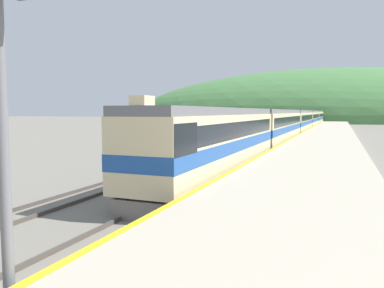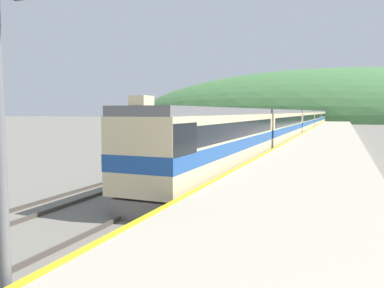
{
  "view_description": "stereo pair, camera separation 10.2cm",
  "coord_description": "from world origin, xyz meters",
  "views": [
    {
      "loc": [
        6.77,
        1.21,
        4.03
      ],
      "look_at": [
        0.24,
        17.6,
        2.5
      ],
      "focal_mm": 35.0,
      "sensor_mm": 36.0,
      "label": 1
    },
    {
      "loc": [
        6.87,
        1.25,
        4.03
      ],
      "look_at": [
        0.24,
        17.6,
        2.5
      ],
      "focal_mm": 35.0,
      "sensor_mm": 36.0,
      "label": 2
    }
  ],
  "objects": [
    {
      "name": "track_siding",
      "position": [
        -4.63,
        70.0,
        0.08
      ],
      "size": [
        1.52,
        180.0,
        0.16
      ],
      "color": "#4C443D",
      "rests_on": "ground"
    },
    {
      "name": "carriage_third",
      "position": [
        0.0,
        68.21,
        2.31
      ],
      "size": [
        2.96,
        23.02,
        4.25
      ],
      "color": "black",
      "rests_on": "ground"
    },
    {
      "name": "platform",
      "position": [
        5.16,
        50.0,
        0.55
      ],
      "size": [
        6.85,
        140.0,
        1.12
      ],
      "color": "#B2A893",
      "rests_on": "ground"
    },
    {
      "name": "track_main",
      "position": [
        0.0,
        70.0,
        0.08
      ],
      "size": [
        1.52,
        180.0,
        0.16
      ],
      "color": "#4C443D",
      "rests_on": "ground"
    },
    {
      "name": "express_train_lead_car",
      "position": [
        0.0,
        22.14,
        2.32
      ],
      "size": [
        2.97,
        19.1,
        4.61
      ],
      "color": "black",
      "rests_on": "ground"
    },
    {
      "name": "carriage_fourth",
      "position": [
        0.0,
        92.11,
        2.31
      ],
      "size": [
        2.96,
        23.02,
        4.25
      ],
      "color": "black",
      "rests_on": "ground"
    },
    {
      "name": "distant_hills",
      "position": [
        0.0,
        167.97,
        0.0
      ],
      "size": [
        176.09,
        79.24,
        43.42
      ],
      "color": "#477A42",
      "rests_on": "ground"
    },
    {
      "name": "carriage_fifth",
      "position": [
        0.0,
        116.0,
        2.31
      ],
      "size": [
        2.96,
        23.02,
        4.25
      ],
      "color": "black",
      "rests_on": "ground"
    },
    {
      "name": "station_shed",
      "position": [
        -10.34,
        49.7,
        2.05
      ],
      "size": [
        7.2,
        7.18,
        4.06
      ],
      "color": "#385B42",
      "rests_on": "ground"
    },
    {
      "name": "carriage_second",
      "position": [
        0.0,
        44.31,
        2.31
      ],
      "size": [
        2.96,
        23.02,
        4.25
      ],
      "color": "black",
      "rests_on": "ground"
    }
  ]
}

